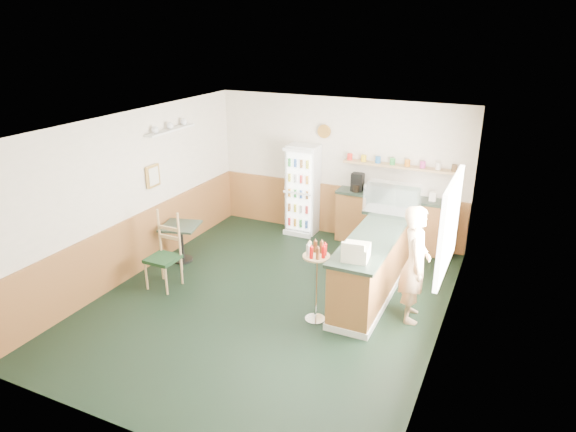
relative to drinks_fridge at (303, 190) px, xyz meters
The scene contains 13 objects.
ground 2.95m from the drinks_fridge, 76.69° to the right, with size 6.00×6.00×0.00m, color black.
room_envelope 2.15m from the drinks_fridge, 78.15° to the right, with size 5.04×6.02×2.72m.
service_counter 2.64m from the drinks_fridge, 39.79° to the right, with size 0.68×3.01×1.01m.
back_counter 1.87m from the drinks_fridge, ahead, with size 2.24×0.42×1.69m.
drinks_fridge is the anchor object (origin of this frame).
display_case 2.22m from the drinks_fridge, 24.13° to the right, with size 0.89×0.46×0.51m.
cash_register 3.46m from the drinks_fridge, 54.60° to the right, with size 0.34×0.36×0.20m, color beige.
shopkeeper 3.55m from the drinks_fridge, 40.53° to the right, with size 0.57×0.41×1.71m, color tan.
condiment_stand 3.30m from the drinks_fridge, 63.32° to the right, with size 0.38×0.38×1.18m.
newspaper_rack 2.41m from the drinks_fridge, 46.55° to the right, with size 0.09×0.40×0.64m.
cafe_table 2.58m from the drinks_fridge, 123.35° to the right, with size 0.75×0.75×0.68m.
cafe_chair 3.15m from the drinks_fridge, 110.27° to the right, with size 0.46×0.46×1.23m.
dog_doorstop 2.54m from the drinks_fridge, 53.54° to the right, with size 0.20×0.26×0.24m.
Camera 1 is at (3.16, -6.13, 4.00)m, focal length 32.00 mm.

